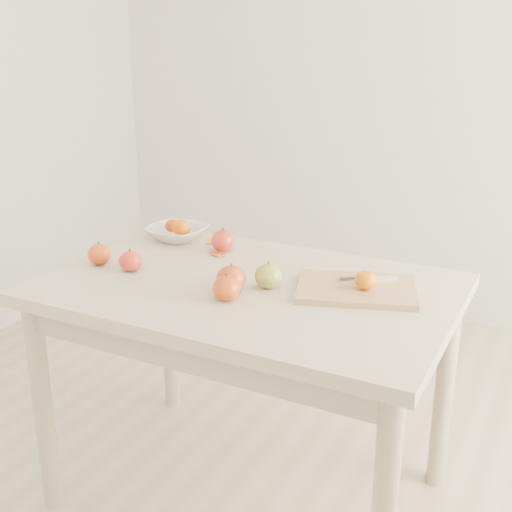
% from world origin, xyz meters
% --- Properties ---
extents(ground, '(3.50, 3.50, 0.00)m').
position_xyz_m(ground, '(0.00, 0.00, 0.00)').
color(ground, '#C6B293').
rests_on(ground, ground).
extents(table, '(1.20, 0.80, 0.75)m').
position_xyz_m(table, '(0.00, 0.00, 0.65)').
color(table, beige).
rests_on(table, ground).
extents(cutting_board, '(0.40, 0.34, 0.02)m').
position_xyz_m(cutting_board, '(0.31, 0.08, 0.76)').
color(cutting_board, tan).
rests_on(cutting_board, table).
extents(board_tangerine, '(0.06, 0.06, 0.05)m').
position_xyz_m(board_tangerine, '(0.34, 0.07, 0.80)').
color(board_tangerine, '#D46807').
rests_on(board_tangerine, cutting_board).
extents(fruit_bowl, '(0.21, 0.21, 0.05)m').
position_xyz_m(fruit_bowl, '(-0.44, 0.27, 0.78)').
color(fruit_bowl, white).
rests_on(fruit_bowl, table).
extents(bowl_tangerine_near, '(0.06, 0.06, 0.05)m').
position_xyz_m(bowl_tangerine_near, '(-0.46, 0.28, 0.80)').
color(bowl_tangerine_near, '#DD4107').
rests_on(bowl_tangerine_near, fruit_bowl).
extents(bowl_tangerine_far, '(0.07, 0.07, 0.06)m').
position_xyz_m(bowl_tangerine_far, '(-0.41, 0.25, 0.80)').
color(bowl_tangerine_far, '#DB5007').
rests_on(bowl_tangerine_far, fruit_bowl).
extents(orange_peel_a, '(0.07, 0.06, 0.01)m').
position_xyz_m(orange_peel_a, '(-0.29, 0.30, 0.75)').
color(orange_peel_a, '#CE6E0E').
rests_on(orange_peel_a, table).
extents(orange_peel_b, '(0.05, 0.05, 0.01)m').
position_xyz_m(orange_peel_b, '(-0.21, 0.18, 0.75)').
color(orange_peel_b, '#E35110').
rests_on(orange_peel_b, table).
extents(paring_knife, '(0.16, 0.09, 0.01)m').
position_xyz_m(paring_knife, '(0.36, 0.15, 0.78)').
color(paring_knife, silver).
rests_on(paring_knife, cutting_board).
extents(apple_green, '(0.08, 0.08, 0.07)m').
position_xyz_m(apple_green, '(0.07, -0.01, 0.79)').
color(apple_green, olive).
rests_on(apple_green, table).
extents(apple_red_d, '(0.08, 0.08, 0.07)m').
position_xyz_m(apple_red_d, '(-0.50, -0.07, 0.78)').
color(apple_red_d, '#A02515').
rests_on(apple_red_d, table).
extents(apple_red_e, '(0.09, 0.09, 0.08)m').
position_xyz_m(apple_red_e, '(-0.01, -0.08, 0.79)').
color(apple_red_e, '#9D0F0C').
rests_on(apple_red_e, table).
extents(apple_red_c, '(0.08, 0.08, 0.07)m').
position_xyz_m(apple_red_c, '(0.01, -0.15, 0.79)').
color(apple_red_c, '#981003').
rests_on(apple_red_c, table).
extents(apple_red_b, '(0.07, 0.07, 0.07)m').
position_xyz_m(apple_red_b, '(-0.38, -0.08, 0.78)').
color(apple_red_b, maroon).
rests_on(apple_red_b, table).
extents(apple_red_a, '(0.08, 0.08, 0.07)m').
position_xyz_m(apple_red_a, '(-0.22, 0.23, 0.79)').
color(apple_red_a, maroon).
rests_on(apple_red_a, table).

